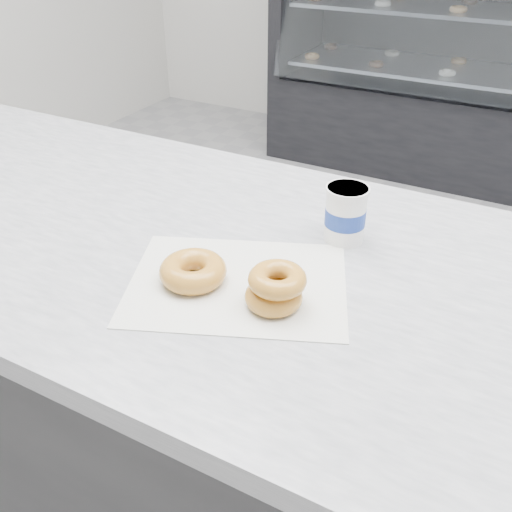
{
  "coord_description": "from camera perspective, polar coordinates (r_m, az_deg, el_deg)",
  "views": [
    {
      "loc": [
        0.38,
        -1.32,
        1.42
      ],
      "look_at": [
        0.02,
        -0.66,
        0.94
      ],
      "focal_mm": 40.0,
      "sensor_mm": 36.0,
      "label": 1
    }
  ],
  "objects": [
    {
      "name": "display_case",
      "position": [
        3.58,
        22.07,
        15.08
      ],
      "size": [
        2.4,
        0.74,
        1.25
      ],
      "color": "black",
      "rests_on": "ground"
    },
    {
      "name": "donut_single",
      "position": [
        0.9,
        -6.32,
        -1.49
      ],
      "size": [
        0.13,
        0.13,
        0.04
      ],
      "primitive_type": "torus",
      "rotation": [
        0.0,
        0.0,
        0.25
      ],
      "color": "#BE8034",
      "rests_on": "wax_paper"
    },
    {
      "name": "counter",
      "position": [
        1.26,
        0.38,
        -17.61
      ],
      "size": [
        3.06,
        0.76,
        0.9
      ],
      "color": "#333335",
      "rests_on": "ground"
    },
    {
      "name": "ground",
      "position": [
        1.97,
        8.8,
        -14.12
      ],
      "size": [
        5.0,
        5.0,
        0.0
      ],
      "primitive_type": "plane",
      "color": "#959698",
      "rests_on": "ground"
    },
    {
      "name": "coffee_cup",
      "position": [
        1.0,
        8.94,
        4.23
      ],
      "size": [
        0.08,
        0.08,
        0.1
      ],
      "rotation": [
        0.0,
        0.0,
        -0.2
      ],
      "color": "white",
      "rests_on": "counter"
    },
    {
      "name": "donut_stack",
      "position": [
        0.84,
        1.96,
        -3.22
      ],
      "size": [
        0.12,
        0.12,
        0.06
      ],
      "color": "#BE8034",
      "rests_on": "wax_paper"
    },
    {
      "name": "wax_paper",
      "position": [
        0.9,
        -1.85,
        -2.71
      ],
      "size": [
        0.41,
        0.37,
        0.0
      ],
      "primitive_type": "cube",
      "rotation": [
        0.0,
        0.0,
        0.4
      ],
      "color": "silver",
      "rests_on": "counter"
    }
  ]
}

